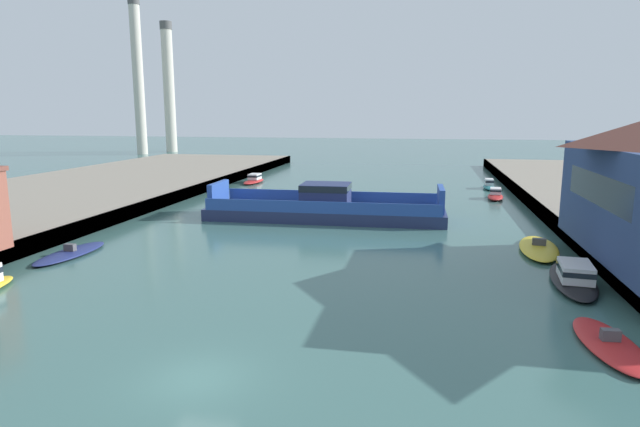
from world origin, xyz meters
The scene contains 11 objects.
ground_plane centered at (0.00, 0.00, 0.00)m, with size 400.00×400.00×0.00m, color #3D6660.
chain_ferry centered at (-1.04, 32.40, 1.04)m, with size 22.84×7.48×3.40m.
moored_boat_near_left centered at (-16.43, 15.22, 0.19)m, with size 2.55×7.12×0.86m.
moored_boat_near_right centered at (16.73, 23.06, 0.24)m, with size 3.45×8.24×0.97m.
moored_boat_mid_left centered at (16.43, 6.07, 0.19)m, with size 2.74×6.44×0.86m.
moored_boat_mid_right centered at (16.57, 48.01, 0.48)m, with size 2.31×5.31×1.29m.
moored_boat_far_right centered at (17.15, 15.02, 0.54)m, with size 3.22×8.22×1.46m.
moored_boat_upstream_a centered at (-16.25, 56.71, 0.49)m, with size 2.28×6.37×1.31m.
moored_boat_upstream_b centered at (16.82, 57.02, 0.49)m, with size 1.61×5.25×1.32m.
smokestack_distant_a centered at (-60.91, 104.80, 19.68)m, with size 2.74×2.74×37.28m.
smokestack_distant_b centered at (-57.76, 114.31, 17.49)m, with size 3.04×3.04×32.93m.
Camera 1 is at (8.32, -17.75, 10.05)m, focal length 30.09 mm.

